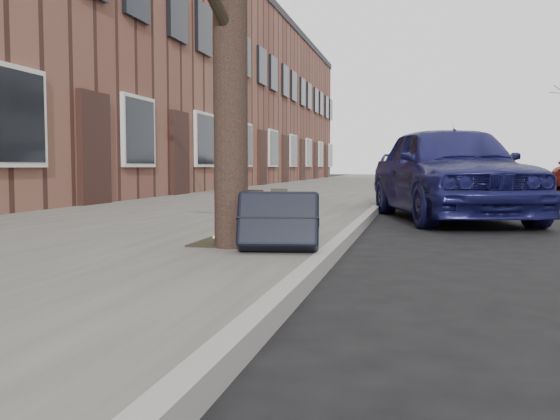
% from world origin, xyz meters
% --- Properties ---
extents(ground, '(120.00, 120.00, 0.00)m').
position_xyz_m(ground, '(0.00, 0.00, 0.00)').
color(ground, black).
rests_on(ground, ground).
extents(near_sidewalk, '(5.00, 70.00, 0.12)m').
position_xyz_m(near_sidewalk, '(-3.70, 15.00, 0.06)').
color(near_sidewalk, slate).
rests_on(near_sidewalk, ground).
extents(house_near, '(6.80, 40.00, 7.00)m').
position_xyz_m(house_near, '(-9.60, 16.00, 3.50)').
color(house_near, brown).
rests_on(house_near, ground).
extents(dirt_patch, '(0.85, 0.85, 0.02)m').
position_xyz_m(dirt_patch, '(-2.00, 1.20, 0.13)').
color(dirt_patch, black).
rests_on(dirt_patch, near_sidewalk).
extents(suitcase_red, '(0.57, 0.32, 0.44)m').
position_xyz_m(suitcase_red, '(-1.90, 0.99, 0.34)').
color(suitcase_red, maroon).
rests_on(suitcase_red, near_sidewalk).
extents(suitcase_navy, '(0.68, 0.46, 0.49)m').
position_xyz_m(suitcase_navy, '(-1.60, 0.65, 0.37)').
color(suitcase_navy, black).
rests_on(suitcase_navy, near_sidewalk).
extents(car_near_front, '(2.71, 4.52, 1.44)m').
position_xyz_m(car_near_front, '(-0.11, 5.51, 0.72)').
color(car_near_front, '#17174E').
rests_on(car_near_front, ground).
extents(car_near_mid, '(2.18, 4.08, 1.28)m').
position_xyz_m(car_near_mid, '(-0.13, 14.00, 0.64)').
color(car_near_mid, '#B1B2B9').
rests_on(car_near_mid, ground).
extents(car_near_back, '(4.12, 5.98, 1.52)m').
position_xyz_m(car_near_back, '(0.07, 23.65, 0.76)').
color(car_near_back, '#343439').
rests_on(car_near_back, ground).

